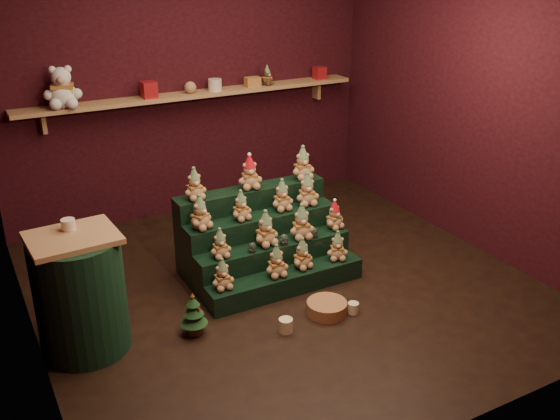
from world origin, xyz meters
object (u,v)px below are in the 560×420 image
snow_globe_b (284,239)px  wicker_basket (327,308)px  snow_globe_c (314,232)px  mini_christmas_tree (194,314)px  riser_tier_front (286,282)px  snow_globe_a (252,247)px  mug_right (353,308)px  brown_bear (267,76)px  white_bear (61,81)px  mug_left (286,325)px  side_table (80,294)px

snow_globe_b → wicker_basket: bearing=-85.0°
snow_globe_c → mini_christmas_tree: bearing=-163.8°
riser_tier_front → snow_globe_a: snow_globe_a is taller
riser_tier_front → mug_right: (0.31, -0.54, -0.05)m
mug_right → brown_bear: 2.89m
mini_christmas_tree → white_bear: size_ratio=0.73×
snow_globe_b → mug_right: 0.83m
snow_globe_b → mini_christmas_tree: (-0.97, -0.37, -0.24)m
mug_right → wicker_basket: 0.21m
riser_tier_front → white_bear: bearing=123.2°
mug_left → side_table: bearing=159.1°
snow_globe_b → mug_right: bearing=-71.1°
snow_globe_a → mug_right: 0.96m
wicker_basket → riser_tier_front: bearing=105.0°
mini_christmas_tree → white_bear: 2.59m
mug_left → mug_right: bearing=-2.7°
riser_tier_front → mug_left: bearing=-119.4°
snow_globe_c → mini_christmas_tree: 1.35m
mug_right → side_table: bearing=164.4°
snow_globe_b → brown_bear: brown_bear is taller
mug_left → wicker_basket: 0.42m
snow_globe_c → mug_left: (-0.66, -0.68, -0.35)m
mini_christmas_tree → snow_globe_c: bearing=16.2°
snow_globe_a → mini_christmas_tree: bearing=-151.2°
snow_globe_a → snow_globe_b: snow_globe_b is taller
snow_globe_a → white_bear: (-1.04, 1.78, 1.16)m
snow_globe_c → mug_right: (-0.06, -0.70, -0.36)m
white_bear → mug_left: bearing=-55.1°
mug_right → brown_bear: bearing=77.9°
side_table → mug_left: (1.36, -0.52, -0.39)m
mini_christmas_tree → wicker_basket: size_ratio=1.09×
side_table → mini_christmas_tree: (0.75, -0.22, -0.27)m
snow_globe_c → white_bear: size_ratio=0.19×
mug_left → wicker_basket: bearing=9.4°
snow_globe_b → mug_left: 0.84m
riser_tier_front → side_table: bearing=179.8°
snow_globe_a → snow_globe_b: bearing=-0.0°
wicker_basket → snow_globe_b: bearing=95.0°
mug_right → riser_tier_front: bearing=119.5°
snow_globe_a → wicker_basket: 0.79m
side_table → wicker_basket: size_ratio=2.80×
mini_christmas_tree → mug_left: size_ratio=3.27×
riser_tier_front → white_bear: size_ratio=2.91×
snow_globe_b → wicker_basket: snow_globe_b is taller
snow_globe_c → riser_tier_front: bearing=-156.4°
brown_bear → riser_tier_front: bearing=-136.2°
wicker_basket → side_table: bearing=165.7°
mini_christmas_tree → white_bear: bearing=99.6°
snow_globe_b → side_table: size_ratio=0.11×
snow_globe_b → brown_bear: (0.77, 1.78, 1.01)m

